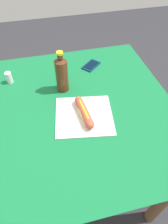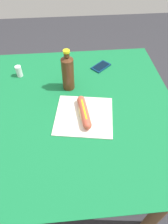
{
  "view_description": "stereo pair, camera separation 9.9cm",
  "coord_description": "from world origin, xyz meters",
  "px_view_note": "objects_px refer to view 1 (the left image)",
  "views": [
    {
      "loc": [
        -0.71,
        0.14,
        1.53
      ],
      "look_at": [
        -0.07,
        -0.02,
        0.8
      ],
      "focal_mm": 32.33,
      "sensor_mm": 36.0,
      "label": 1
    },
    {
      "loc": [
        -0.73,
        0.04,
        1.53
      ],
      "look_at": [
        -0.07,
        -0.02,
        0.8
      ],
      "focal_mm": 32.33,
      "sensor_mm": 36.0,
      "label": 2
    }
  ],
  "objects_px": {
    "soda_bottle": "(62,74)",
    "salt_shaker": "(9,78)",
    "hot_dog": "(84,112)",
    "cell_phone": "(91,65)"
  },
  "relations": [
    {
      "from": "soda_bottle",
      "to": "salt_shaker",
      "type": "relative_size",
      "value": 3.52
    },
    {
      "from": "soda_bottle",
      "to": "cell_phone",
      "type": "bearing_deg",
      "value": -49.77
    },
    {
      "from": "hot_dog",
      "to": "cell_phone",
      "type": "xyz_separation_m",
      "value": [
        0.41,
        -0.15,
        -0.02
      ]
    },
    {
      "from": "soda_bottle",
      "to": "salt_shaker",
      "type": "height_order",
      "value": "soda_bottle"
    },
    {
      "from": "hot_dog",
      "to": "cell_phone",
      "type": "bearing_deg",
      "value": -19.7
    },
    {
      "from": "cell_phone",
      "to": "soda_bottle",
      "type": "height_order",
      "value": "soda_bottle"
    },
    {
      "from": "hot_dog",
      "to": "soda_bottle",
      "type": "height_order",
      "value": "soda_bottle"
    },
    {
      "from": "hot_dog",
      "to": "cell_phone",
      "type": "distance_m",
      "value": 0.43
    },
    {
      "from": "hot_dog",
      "to": "soda_bottle",
      "type": "xyz_separation_m",
      "value": [
        0.23,
        0.07,
        0.08
      ]
    },
    {
      "from": "cell_phone",
      "to": "salt_shaker",
      "type": "height_order",
      "value": "salt_shaker"
    }
  ]
}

